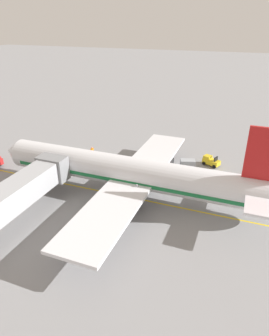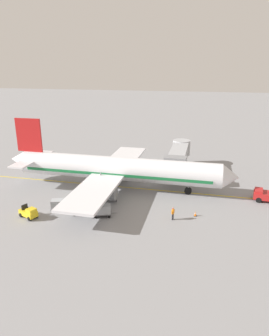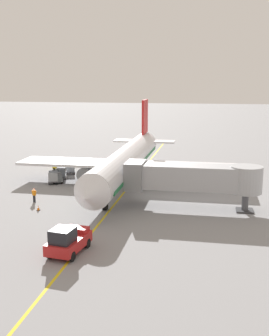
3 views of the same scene
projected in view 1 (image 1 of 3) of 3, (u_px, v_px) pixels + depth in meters
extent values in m
plane|color=gray|center=(142.00, 200.00, 36.75)|extent=(400.00, 400.00, 0.00)
cube|color=gold|center=(142.00, 200.00, 36.75)|extent=(0.24, 80.00, 0.01)
cylinder|color=silver|center=(128.00, 172.00, 36.33)|extent=(3.78, 32.01, 3.70)
cube|color=#196B38|center=(128.00, 175.00, 36.54)|extent=(3.81, 29.45, 0.44)
cone|color=silver|center=(15.00, 151.00, 41.96)|extent=(3.63, 2.41, 3.63)
cube|color=black|center=(24.00, 149.00, 41.09)|extent=(2.78, 1.11, 0.60)
cube|color=silver|center=(136.00, 178.00, 36.29)|extent=(30.01, 5.28, 0.36)
cylinder|color=gray|center=(111.00, 209.00, 32.52)|extent=(2.01, 3.20, 2.00)
cylinder|color=gray|center=(145.00, 167.00, 41.70)|extent=(2.01, 3.20, 2.00)
cube|color=red|center=(269.00, 155.00, 29.39)|extent=(0.33, 4.40, 5.50)
cube|color=silver|center=(259.00, 190.00, 31.25)|extent=(10.01, 2.63, 0.24)
cylinder|color=black|center=(53.00, 176.00, 41.21)|extent=(0.45, 1.10, 1.10)
cylinder|color=gray|center=(52.00, 166.00, 40.52)|extent=(0.24, 0.24, 2.00)
cylinder|color=black|center=(137.00, 204.00, 34.97)|extent=(0.45, 1.10, 1.10)
cylinder|color=gray|center=(137.00, 192.00, 34.28)|extent=(0.24, 0.24, 2.00)
cylinder|color=black|center=(149.00, 185.00, 38.81)|extent=(0.45, 1.10, 1.10)
cylinder|color=gray|center=(150.00, 175.00, 38.12)|extent=(0.24, 0.24, 2.00)
cube|color=#A8AAAF|center=(22.00, 189.00, 32.09)|extent=(12.74, 2.80, 2.60)
cube|color=gray|center=(53.00, 168.00, 36.75)|extent=(2.00, 3.50, 2.99)
cylinder|color=black|center=(0.00, 163.00, 45.18)|extent=(0.45, 0.84, 0.80)
cube|color=gold|center=(211.00, 162.00, 45.11)|extent=(2.08, 2.77, 0.70)
cube|color=gold|center=(208.00, 157.00, 45.28)|extent=(1.35, 1.36, 0.44)
cube|color=black|center=(216.00, 159.00, 44.38)|extent=(0.84, 0.47, 0.64)
cylinder|color=black|center=(211.00, 158.00, 44.90)|extent=(0.18, 0.27, 0.54)
cylinder|color=black|center=(204.00, 163.00, 45.46)|extent=(0.40, 0.59, 0.56)
cylinder|color=black|center=(208.00, 161.00, 46.16)|extent=(0.40, 0.59, 0.56)
cylinder|color=black|center=(214.00, 167.00, 44.37)|extent=(0.40, 0.59, 0.56)
cylinder|color=black|center=(218.00, 164.00, 45.06)|extent=(0.40, 0.59, 0.56)
cube|color=slate|center=(151.00, 160.00, 45.72)|extent=(2.34, 2.76, 0.70)
cube|color=slate|center=(147.00, 157.00, 45.35)|extent=(1.42, 1.43, 0.44)
cube|color=black|center=(155.00, 155.00, 45.54)|extent=(0.80, 0.58, 0.64)
cylinder|color=black|center=(150.00, 156.00, 45.41)|extent=(0.21, 0.27, 0.54)
cylinder|color=black|center=(146.00, 164.00, 45.25)|extent=(0.47, 0.58, 0.56)
cylinder|color=black|center=(144.00, 161.00, 46.20)|extent=(0.47, 0.58, 0.56)
cylinder|color=black|center=(157.00, 163.00, 45.54)|extent=(0.47, 0.58, 0.56)
cylinder|color=black|center=(155.00, 160.00, 46.49)|extent=(0.47, 0.58, 0.56)
cube|color=#4C4C51|center=(148.00, 160.00, 46.17)|extent=(1.92, 2.49, 0.12)
cube|color=#999EA3|center=(148.00, 156.00, 45.90)|extent=(1.82, 2.37, 1.10)
cylinder|color=#4C4C51|center=(138.00, 160.00, 46.25)|extent=(0.28, 0.69, 0.07)
cylinder|color=black|center=(142.00, 163.00, 45.82)|extent=(0.23, 0.38, 0.36)
cylinder|color=black|center=(142.00, 160.00, 46.81)|extent=(0.23, 0.38, 0.36)
cylinder|color=black|center=(153.00, 163.00, 45.74)|extent=(0.23, 0.38, 0.36)
cylinder|color=black|center=(153.00, 160.00, 46.73)|extent=(0.23, 0.38, 0.36)
cube|color=#4C4C51|center=(167.00, 163.00, 45.20)|extent=(1.92, 2.49, 0.12)
cube|color=#999EA3|center=(167.00, 159.00, 44.92)|extent=(1.82, 2.37, 1.10)
cylinder|color=#4C4C51|center=(157.00, 163.00, 45.27)|extent=(0.28, 0.69, 0.07)
cylinder|color=black|center=(161.00, 166.00, 44.85)|extent=(0.23, 0.38, 0.36)
cylinder|color=black|center=(161.00, 163.00, 45.84)|extent=(0.23, 0.38, 0.36)
cylinder|color=black|center=(172.00, 166.00, 44.77)|extent=(0.23, 0.38, 0.36)
cylinder|color=black|center=(172.00, 163.00, 45.76)|extent=(0.23, 0.38, 0.36)
cube|color=#4C4C51|center=(187.00, 167.00, 43.92)|extent=(1.92, 2.49, 0.12)
cube|color=#999EA3|center=(188.00, 163.00, 43.65)|extent=(1.82, 2.37, 1.10)
cylinder|color=#4C4C51|center=(177.00, 167.00, 44.00)|extent=(0.28, 0.69, 0.07)
cylinder|color=black|center=(182.00, 170.00, 43.57)|extent=(0.23, 0.38, 0.36)
cylinder|color=black|center=(181.00, 167.00, 44.56)|extent=(0.23, 0.38, 0.36)
cylinder|color=black|center=(193.00, 170.00, 43.49)|extent=(0.23, 0.38, 0.36)
cylinder|color=black|center=(192.00, 167.00, 44.48)|extent=(0.23, 0.38, 0.36)
cylinder|color=#232328|center=(93.00, 154.00, 48.19)|extent=(0.15, 0.15, 0.85)
cylinder|color=#232328|center=(92.00, 154.00, 48.05)|extent=(0.15, 0.15, 0.85)
cube|color=orange|center=(92.00, 150.00, 47.80)|extent=(0.44, 0.36, 0.60)
cylinder|color=orange|center=(93.00, 150.00, 47.99)|extent=(0.24, 0.16, 0.57)
cylinder|color=orange|center=(91.00, 151.00, 47.65)|extent=(0.24, 0.16, 0.57)
sphere|color=tan|center=(92.00, 148.00, 47.61)|extent=(0.22, 0.22, 0.22)
cube|color=red|center=(92.00, 147.00, 47.60)|extent=(0.28, 0.17, 0.10)
cylinder|color=#232328|center=(134.00, 173.00, 42.26)|extent=(0.15, 0.15, 0.85)
cylinder|color=#232328|center=(134.00, 174.00, 42.08)|extent=(0.15, 0.15, 0.85)
cube|color=yellow|center=(134.00, 169.00, 41.85)|extent=(0.43, 0.33, 0.60)
cylinder|color=yellow|center=(134.00, 168.00, 42.10)|extent=(0.24, 0.14, 0.57)
cylinder|color=yellow|center=(134.00, 170.00, 41.65)|extent=(0.24, 0.14, 0.57)
sphere|color=#997051|center=(134.00, 166.00, 41.66)|extent=(0.22, 0.22, 0.22)
cube|color=red|center=(134.00, 166.00, 41.65)|extent=(0.28, 0.14, 0.10)
cube|color=black|center=(72.00, 158.00, 47.80)|extent=(0.36, 0.36, 0.04)
cone|color=orange|center=(72.00, 156.00, 47.67)|extent=(0.30, 0.30, 0.55)
cylinder|color=white|center=(72.00, 156.00, 47.66)|extent=(0.21, 0.21, 0.06)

